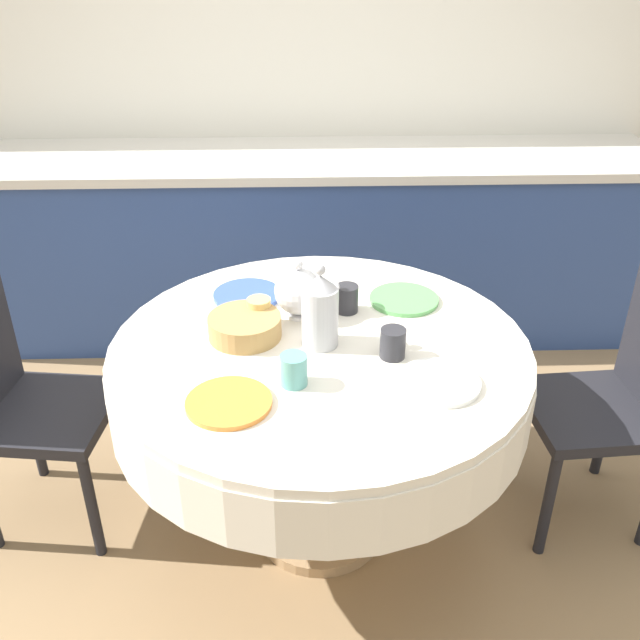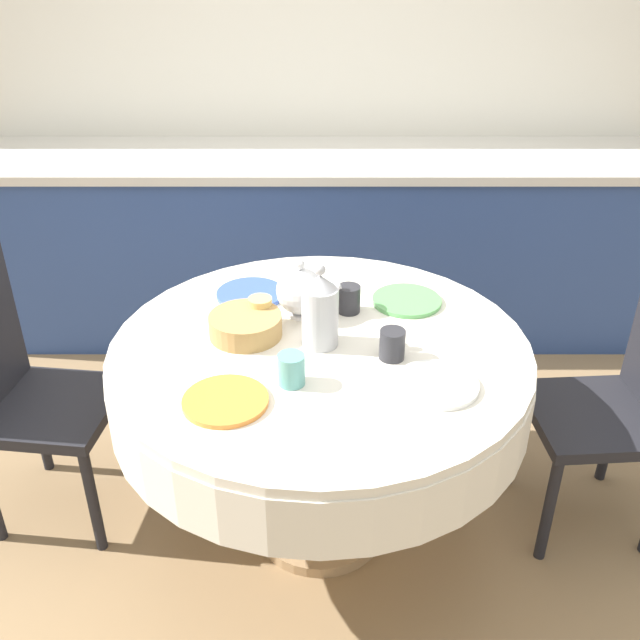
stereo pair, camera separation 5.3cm
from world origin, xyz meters
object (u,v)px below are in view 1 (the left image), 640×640
(chair_left, at_px, (620,387))
(chair_right, at_px, (18,389))
(teapot, at_px, (299,291))
(coffee_carafe, at_px, (319,310))

(chair_left, distance_m, chair_right, 1.93)
(chair_right, relative_size, teapot, 4.69)
(chair_left, xyz_separation_m, coffee_carafe, (-0.97, -0.06, 0.33))
(chair_right, distance_m, coffee_carafe, 1.02)
(chair_right, bearing_deg, coffee_carafe, 90.26)
(coffee_carafe, bearing_deg, chair_left, 3.65)
(chair_right, bearing_deg, chair_left, 95.45)
(coffee_carafe, relative_size, teapot, 1.26)
(chair_left, relative_size, chair_right, 1.00)
(coffee_carafe, bearing_deg, teapot, 109.13)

